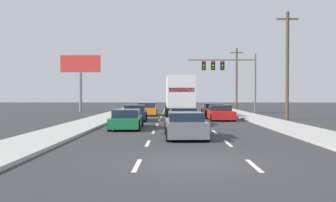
{
  "coord_description": "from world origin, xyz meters",
  "views": [
    {
      "loc": [
        -0.69,
        -11.41,
        2.05
      ],
      "look_at": [
        -0.96,
        16.82,
        1.61
      ],
      "focal_mm": 40.24,
      "sensor_mm": 36.0,
      "label": 1
    }
  ],
  "objects_px": {
    "utility_pole_mid": "(287,64)",
    "car_orange": "(147,109)",
    "roadside_billboard": "(81,71)",
    "utility_pole_far": "(237,78)",
    "car_red": "(220,113)",
    "car_gray": "(185,126)",
    "car_black": "(183,117)",
    "car_green": "(127,120)",
    "car_navy": "(135,113)",
    "box_truck": "(179,95)",
    "traffic_signal_mast": "(224,69)",
    "car_tan": "(213,110)"
  },
  "relations": [
    {
      "from": "car_red",
      "to": "box_truck",
      "type": "bearing_deg",
      "value": 126.21
    },
    {
      "from": "car_green",
      "to": "box_truck",
      "type": "bearing_deg",
      "value": 74.13
    },
    {
      "from": "utility_pole_far",
      "to": "car_orange",
      "type": "bearing_deg",
      "value": -126.16
    },
    {
      "from": "box_truck",
      "to": "traffic_signal_mast",
      "type": "relative_size",
      "value": 1.06
    },
    {
      "from": "car_tan",
      "to": "utility_pole_far",
      "type": "xyz_separation_m",
      "value": [
        5.3,
        17.46,
        3.97
      ]
    },
    {
      "from": "car_red",
      "to": "car_black",
      "type": "bearing_deg",
      "value": -124.49
    },
    {
      "from": "car_black",
      "to": "traffic_signal_mast",
      "type": "bearing_deg",
      "value": 71.95
    },
    {
      "from": "box_truck",
      "to": "utility_pole_mid",
      "type": "relative_size",
      "value": 0.89
    },
    {
      "from": "box_truck",
      "to": "roadside_billboard",
      "type": "xyz_separation_m",
      "value": [
        -11.79,
        10.31,
        2.94
      ]
    },
    {
      "from": "car_navy",
      "to": "utility_pole_far",
      "type": "bearing_deg",
      "value": 63.24
    },
    {
      "from": "car_orange",
      "to": "car_black",
      "type": "bearing_deg",
      "value": -74.44
    },
    {
      "from": "box_truck",
      "to": "utility_pole_mid",
      "type": "bearing_deg",
      "value": -24.39
    },
    {
      "from": "utility_pole_far",
      "to": "roadside_billboard",
      "type": "distance_m",
      "value": 22.32
    },
    {
      "from": "car_black",
      "to": "car_gray",
      "type": "relative_size",
      "value": 1.08
    },
    {
      "from": "car_green",
      "to": "utility_pole_far",
      "type": "relative_size",
      "value": 0.53
    },
    {
      "from": "car_orange",
      "to": "utility_pole_far",
      "type": "xyz_separation_m",
      "value": [
        11.93,
        16.32,
        3.93
      ]
    },
    {
      "from": "car_orange",
      "to": "car_navy",
      "type": "distance_m",
      "value": 8.13
    },
    {
      "from": "car_navy",
      "to": "car_green",
      "type": "height_order",
      "value": "car_navy"
    },
    {
      "from": "car_tan",
      "to": "utility_pole_far",
      "type": "relative_size",
      "value": 0.51
    },
    {
      "from": "car_gray",
      "to": "traffic_signal_mast",
      "type": "relative_size",
      "value": 0.57
    },
    {
      "from": "car_orange",
      "to": "utility_pole_mid",
      "type": "distance_m",
      "value": 14.51
    },
    {
      "from": "car_navy",
      "to": "car_red",
      "type": "bearing_deg",
      "value": 6.34
    },
    {
      "from": "car_black",
      "to": "roadside_billboard",
      "type": "height_order",
      "value": "roadside_billboard"
    },
    {
      "from": "car_green",
      "to": "car_gray",
      "type": "bearing_deg",
      "value": -55.05
    },
    {
      "from": "car_orange",
      "to": "utility_pole_mid",
      "type": "relative_size",
      "value": 0.53
    },
    {
      "from": "utility_pole_mid",
      "to": "car_orange",
      "type": "bearing_deg",
      "value": 150.19
    },
    {
      "from": "car_gray",
      "to": "car_orange",
      "type": "bearing_deg",
      "value": 99.04
    },
    {
      "from": "car_black",
      "to": "traffic_signal_mast",
      "type": "relative_size",
      "value": 0.62
    },
    {
      "from": "car_gray",
      "to": "utility_pole_far",
      "type": "bearing_deg",
      "value": 76.49
    },
    {
      "from": "car_orange",
      "to": "roadside_billboard",
      "type": "relative_size",
      "value": 0.69
    },
    {
      "from": "car_black",
      "to": "utility_pole_far",
      "type": "xyz_separation_m",
      "value": [
        8.59,
        28.29,
        4.0
      ]
    },
    {
      "from": "box_truck",
      "to": "roadside_billboard",
      "type": "height_order",
      "value": "roadside_billboard"
    },
    {
      "from": "car_red",
      "to": "utility_pole_far",
      "type": "xyz_separation_m",
      "value": [
        5.42,
        23.67,
        3.97
      ]
    },
    {
      "from": "car_orange",
      "to": "car_green",
      "type": "xyz_separation_m",
      "value": [
        -0.21,
        -15.18,
        -0.05
      ]
    },
    {
      "from": "car_black",
      "to": "car_tan",
      "type": "distance_m",
      "value": 11.32
    },
    {
      "from": "box_truck",
      "to": "utility_pole_mid",
      "type": "distance_m",
      "value": 10.02
    },
    {
      "from": "car_navy",
      "to": "utility_pole_mid",
      "type": "height_order",
      "value": "utility_pole_mid"
    },
    {
      "from": "car_navy",
      "to": "utility_pole_far",
      "type": "height_order",
      "value": "utility_pole_far"
    },
    {
      "from": "car_tan",
      "to": "roadside_billboard",
      "type": "relative_size",
      "value": 0.66
    },
    {
      "from": "box_truck",
      "to": "roadside_billboard",
      "type": "distance_m",
      "value": 15.93
    },
    {
      "from": "car_gray",
      "to": "traffic_signal_mast",
      "type": "height_order",
      "value": "traffic_signal_mast"
    },
    {
      "from": "car_orange",
      "to": "car_black",
      "type": "distance_m",
      "value": 12.43
    },
    {
      "from": "car_red",
      "to": "traffic_signal_mast",
      "type": "xyz_separation_m",
      "value": [
        1.8,
        10.64,
        4.34
      ]
    },
    {
      "from": "car_orange",
      "to": "utility_pole_far",
      "type": "distance_m",
      "value": 20.59
    },
    {
      "from": "utility_pole_far",
      "to": "car_red",
      "type": "bearing_deg",
      "value": -102.89
    },
    {
      "from": "car_orange",
      "to": "roadside_billboard",
      "type": "bearing_deg",
      "value": 139.09
    },
    {
      "from": "car_green",
      "to": "car_black",
      "type": "relative_size",
      "value": 1.0
    },
    {
      "from": "utility_pole_far",
      "to": "roadside_billboard",
      "type": "bearing_deg",
      "value": -156.37
    },
    {
      "from": "car_navy",
      "to": "car_green",
      "type": "xyz_separation_m",
      "value": [
        0.18,
        -7.06,
        -0.03
      ]
    },
    {
      "from": "box_truck",
      "to": "car_red",
      "type": "distance_m",
      "value": 5.69
    }
  ]
}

